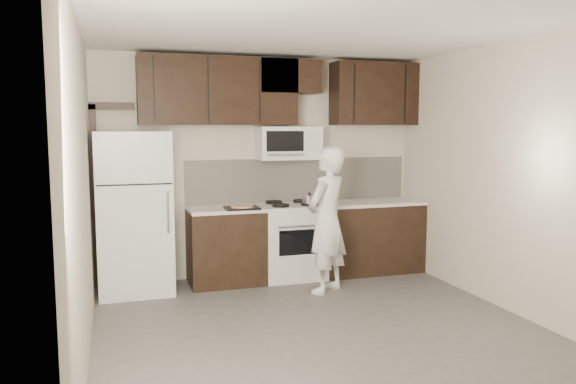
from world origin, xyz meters
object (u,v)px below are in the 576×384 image
stove (291,241)px  person (327,220)px  refrigerator (134,213)px  microwave (288,143)px

stove → person: (0.19, -0.69, 0.36)m
stove → refrigerator: size_ratio=0.52×
microwave → refrigerator: size_ratio=0.42×
stove → microwave: (-0.00, 0.12, 1.19)m
microwave → person: bearing=-76.7°
stove → person: person is taller
microwave → person: microwave is taller
microwave → refrigerator: bearing=-174.9°
stove → person: bearing=-74.6°
microwave → person: 1.18m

